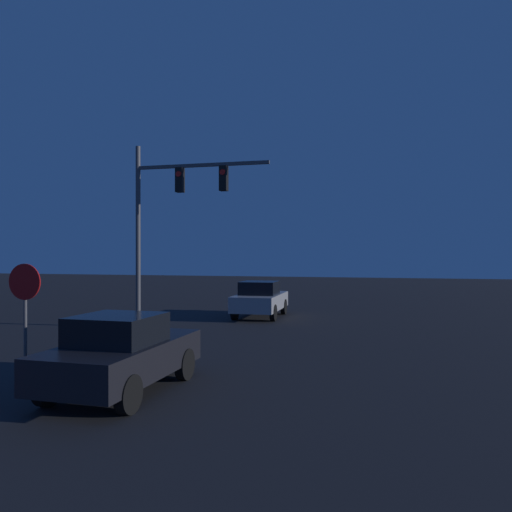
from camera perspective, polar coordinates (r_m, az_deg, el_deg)
name	(u,v)px	position (r m, az deg, el deg)	size (l,w,h in m)	color
car_near	(122,353)	(10.50, -15.11, -10.67)	(1.91, 4.03, 1.57)	black
car_far	(260,299)	(21.82, 0.48, -4.95)	(1.88, 4.02, 1.57)	#99999E
traffic_signal_mast	(169,207)	(18.76, -9.92, 5.59)	(5.14, 0.30, 6.80)	#4C4C51
stop_sign	(25,299)	(11.78, -24.90, -4.46)	(0.78, 0.07, 2.56)	#4C4C51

